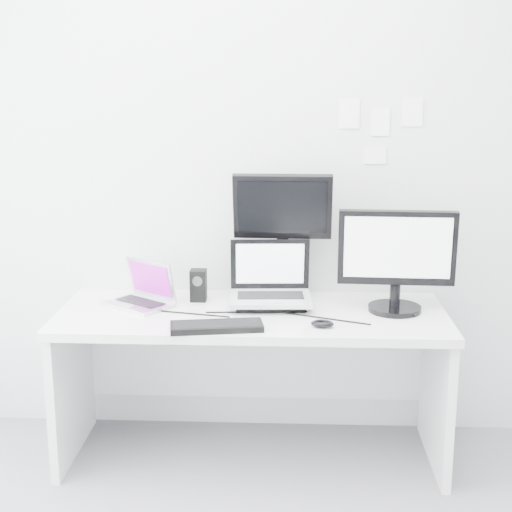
# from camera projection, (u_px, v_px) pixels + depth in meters

# --- Properties ---
(back_wall) EXTENTS (3.60, 0.00, 3.60)m
(back_wall) POSITION_uv_depth(u_px,v_px,m) (255.00, 169.00, 3.64)
(back_wall) COLOR silver
(back_wall) RESTS_ON ground
(desk) EXTENTS (1.80, 0.70, 0.73)m
(desk) POSITION_uv_depth(u_px,v_px,m) (252.00, 385.00, 3.53)
(desk) COLOR silver
(desk) RESTS_ON ground
(macbook) EXTENTS (0.37, 0.35, 0.22)m
(macbook) POSITION_uv_depth(u_px,v_px,m) (138.00, 284.00, 3.50)
(macbook) COLOR #BBBBBF
(macbook) RESTS_ON desk
(speaker) EXTENTS (0.10, 0.10, 0.15)m
(speaker) POSITION_uv_depth(u_px,v_px,m) (198.00, 285.00, 3.60)
(speaker) COLOR black
(speaker) RESTS_ON desk
(dell_laptop) EXTENTS (0.40, 0.32, 0.32)m
(dell_laptop) POSITION_uv_depth(u_px,v_px,m) (271.00, 275.00, 3.48)
(dell_laptop) COLOR #B6B8BE
(dell_laptop) RESTS_ON desk
(rear_monitor) EXTENTS (0.47, 0.18, 0.64)m
(rear_monitor) POSITION_uv_depth(u_px,v_px,m) (282.00, 235.00, 3.57)
(rear_monitor) COLOR black
(rear_monitor) RESTS_ON desk
(samsung_monitor) EXTENTS (0.55, 0.27, 0.49)m
(samsung_monitor) POSITION_uv_depth(u_px,v_px,m) (397.00, 260.00, 3.40)
(samsung_monitor) COLOR black
(samsung_monitor) RESTS_ON desk
(keyboard) EXTENTS (0.41, 0.20, 0.03)m
(keyboard) POSITION_uv_depth(u_px,v_px,m) (217.00, 326.00, 3.19)
(keyboard) COLOR black
(keyboard) RESTS_ON desk
(mouse) EXTENTS (0.11, 0.08, 0.03)m
(mouse) POSITION_uv_depth(u_px,v_px,m) (322.00, 324.00, 3.22)
(mouse) COLOR black
(mouse) RESTS_ON desk
(wall_note_0) EXTENTS (0.10, 0.00, 0.14)m
(wall_note_0) POSITION_uv_depth(u_px,v_px,m) (349.00, 114.00, 3.56)
(wall_note_0) COLOR white
(wall_note_0) RESTS_ON back_wall
(wall_note_1) EXTENTS (0.09, 0.00, 0.13)m
(wall_note_1) POSITION_uv_depth(u_px,v_px,m) (380.00, 122.00, 3.56)
(wall_note_1) COLOR white
(wall_note_1) RESTS_ON back_wall
(wall_note_2) EXTENTS (0.10, 0.00, 0.14)m
(wall_note_2) POSITION_uv_depth(u_px,v_px,m) (412.00, 112.00, 3.54)
(wall_note_2) COLOR white
(wall_note_2) RESTS_ON back_wall
(wall_note_3) EXTENTS (0.11, 0.00, 0.08)m
(wall_note_3) POSITION_uv_depth(u_px,v_px,m) (375.00, 156.00, 3.60)
(wall_note_3) COLOR white
(wall_note_3) RESTS_ON back_wall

